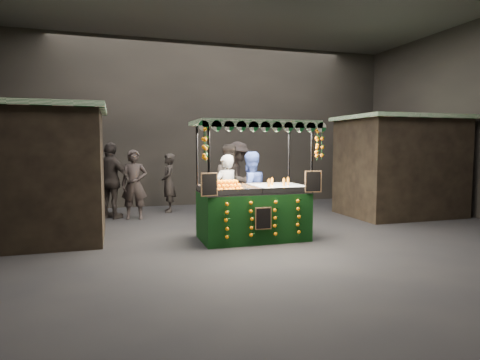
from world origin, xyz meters
name	(u,v)px	position (x,y,z in m)	size (l,w,h in m)	color
ground	(262,238)	(0.00, 0.00, 0.00)	(12.00, 12.00, 0.00)	black
market_hall	(263,65)	(0.00, 0.00, 3.38)	(12.10, 10.10, 5.05)	black
neighbour_stall_left	(24,174)	(-4.40, 1.00, 1.31)	(3.00, 2.20, 2.60)	black
neighbour_stall_right	(399,166)	(4.40, 1.50, 1.31)	(3.00, 2.20, 2.60)	black
juice_stall	(254,203)	(-0.19, -0.05, 0.72)	(2.38, 1.40, 2.30)	black
vendor_grey	(226,193)	(-0.50, 0.90, 0.82)	(0.71, 0.60, 1.64)	slate
vendor_blue	(250,191)	(0.03, 0.85, 0.85)	(0.96, 0.82, 1.71)	navy
shopper_0	(134,184)	(-2.31, 2.95, 0.87)	(0.69, 0.51, 1.74)	#2D2524
shopper_1	(231,183)	(-0.12, 1.80, 0.94)	(0.94, 0.75, 1.87)	#2D2724
shopper_2	(112,181)	(-2.85, 3.20, 0.96)	(1.16, 1.08, 1.92)	#2A2422
shopper_3	(238,177)	(0.44, 3.10, 0.97)	(1.26, 1.45, 1.94)	#2C2423
shopper_4	(44,182)	(-4.50, 3.89, 0.91)	(1.05, 0.89, 1.83)	#282521
shopper_5	(353,180)	(4.38, 3.65, 0.77)	(0.96, 1.49, 1.53)	black
shopper_6	(168,183)	(-1.35, 3.81, 0.81)	(0.42, 0.61, 1.62)	black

